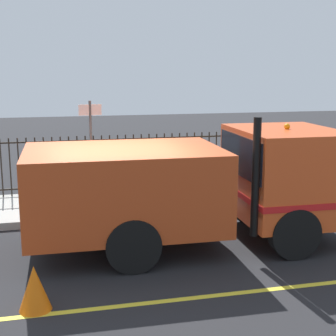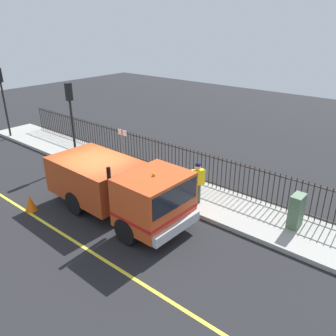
% 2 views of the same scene
% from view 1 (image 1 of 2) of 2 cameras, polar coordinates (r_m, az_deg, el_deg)
% --- Properties ---
extents(ground_plane, '(56.35, 56.35, 0.00)m').
position_cam_1_polar(ground_plane, '(9.82, -5.60, -9.14)').
color(ground_plane, '#232326').
rests_on(ground_plane, ground).
extents(sidewalk_slab, '(2.56, 25.61, 0.17)m').
position_cam_1_polar(sidewalk_slab, '(12.53, -7.47, -4.23)').
color(sidewalk_slab, '#A3A099').
rests_on(sidewalk_slab, ground).
extents(lane_marking, '(0.12, 23.05, 0.01)m').
position_cam_1_polar(lane_marking, '(7.62, -2.94, -15.36)').
color(lane_marking, yellow).
rests_on(lane_marking, ground).
extents(work_truck, '(2.57, 6.28, 2.62)m').
position_cam_1_polar(work_truck, '(9.66, 4.34, -1.39)').
color(work_truck, '#D84C1E').
rests_on(work_truck, ground).
extents(worker_standing, '(0.58, 0.46, 1.81)m').
position_cam_1_polar(worker_standing, '(12.52, 8.62, 1.33)').
color(worker_standing, yellow).
rests_on(worker_standing, sidewalk_slab).
extents(iron_fence, '(0.04, 21.81, 1.53)m').
position_cam_1_polar(iron_fence, '(13.39, -8.07, 0.54)').
color(iron_fence, black).
rests_on(iron_fence, sidewalk_slab).
extents(traffic_cone, '(0.47, 0.47, 0.67)m').
position_cam_1_polar(traffic_cone, '(7.55, -15.15, -13.24)').
color(traffic_cone, orange).
rests_on(traffic_cone, ground).
extents(street_sign, '(0.06, 0.50, 2.58)m').
position_cam_1_polar(street_sign, '(11.13, -8.87, 2.62)').
color(street_sign, '#4C4C4C').
rests_on(street_sign, sidewalk_slab).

